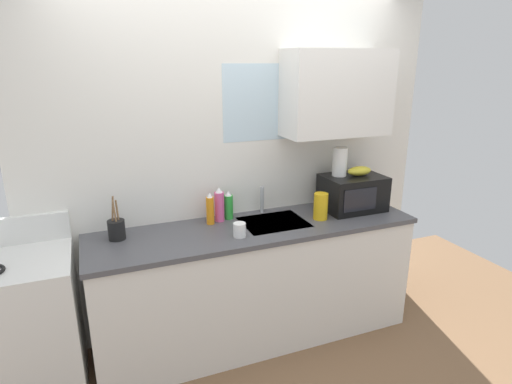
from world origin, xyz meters
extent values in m
cube|color=white|center=(0.00, 0.35, 1.25)|extent=(3.10, 0.10, 2.50)
cube|color=white|center=(0.70, 0.14, 1.79)|extent=(0.80, 0.32, 0.62)
cube|color=silver|center=(0.15, 0.31, 1.73)|extent=(0.56, 0.02, 0.55)
cube|color=white|center=(0.00, 0.00, 0.43)|extent=(2.30, 0.60, 0.86)
cube|color=#4C4C51|center=(0.00, 0.00, 0.88)|extent=(2.33, 0.63, 0.03)
cube|color=#9EA0A5|center=(0.15, 0.02, 0.83)|extent=(0.46, 0.38, 0.14)
cylinder|color=#B2B5BA|center=(0.15, 0.24, 1.00)|extent=(0.03, 0.03, 0.21)
cube|color=white|center=(-1.51, 0.00, 0.45)|extent=(0.60, 0.60, 0.90)
cube|color=white|center=(-1.51, 0.28, 0.99)|extent=(0.60, 0.04, 0.18)
cube|color=black|center=(0.83, 0.05, 1.04)|extent=(0.46, 0.34, 0.27)
cube|color=black|center=(0.78, -0.12, 1.04)|extent=(0.28, 0.01, 0.17)
ellipsoid|color=gold|center=(0.88, 0.05, 1.20)|extent=(0.20, 0.11, 0.07)
cylinder|color=white|center=(0.73, 0.10, 1.28)|extent=(0.11, 0.11, 0.22)
cylinder|color=green|center=(-0.13, 0.21, 0.99)|extent=(0.07, 0.07, 0.18)
cone|color=white|center=(-0.13, 0.21, 1.10)|extent=(0.05, 0.05, 0.04)
cylinder|color=#E55999|center=(-0.21, 0.19, 1.01)|extent=(0.07, 0.07, 0.22)
cone|color=white|center=(-0.21, 0.19, 1.13)|extent=(0.05, 0.05, 0.04)
cylinder|color=orange|center=(-0.29, 0.16, 1.00)|extent=(0.06, 0.06, 0.20)
cone|color=white|center=(-0.29, 0.16, 1.12)|extent=(0.04, 0.04, 0.04)
cylinder|color=gold|center=(0.49, -0.05, 1.00)|extent=(0.10, 0.10, 0.20)
cylinder|color=white|center=(-0.17, -0.14, 0.95)|extent=(0.08, 0.08, 0.09)
cylinder|color=black|center=(-0.93, 0.12, 0.97)|extent=(0.11, 0.11, 0.13)
cylinder|color=olive|center=(-0.95, 0.12, 1.07)|extent=(0.04, 0.03, 0.26)
cylinder|color=olive|center=(-0.91, 0.13, 1.05)|extent=(0.02, 0.01, 0.22)
cylinder|color=olive|center=(-0.93, 0.10, 1.06)|extent=(0.03, 0.02, 0.23)
camera|label=1|loc=(-1.04, -2.59, 2.02)|focal=29.72mm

